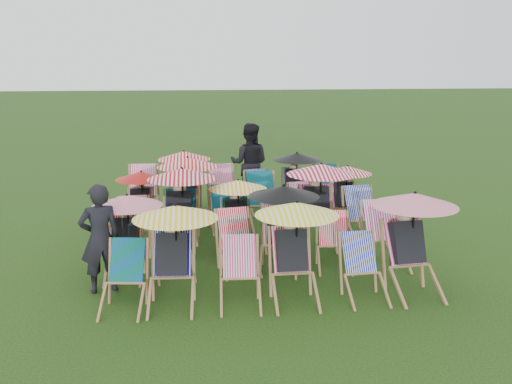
{
  "coord_description": "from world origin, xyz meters",
  "views": [
    {
      "loc": [
        -0.95,
        -9.39,
        3.23
      ],
      "look_at": [
        0.11,
        0.43,
        0.9
      ],
      "focal_mm": 40.0,
      "sensor_mm": 36.0,
      "label": 1
    }
  ],
  "objects": [
    {
      "name": "person_rear",
      "position": [
        0.25,
        3.2,
        0.91
      ],
      "size": [
        1.02,
        0.88,
        1.82
      ],
      "primitive_type": "imported",
      "rotation": [
        0.0,
        0.0,
        2.9
      ],
      "color": "black",
      "rests_on": "ground"
    },
    {
      "name": "deckchair_27",
      "position": [
        0.41,
        2.39,
        0.43
      ],
      "size": [
        0.7,
        0.88,
        0.86
      ],
      "rotation": [
        0.0,
        0.0,
        0.17
      ],
      "color": "#996F47",
      "rests_on": "ground"
    },
    {
      "name": "deckchair_11",
      "position": [
        2.0,
        -1.07,
        0.49
      ],
      "size": [
        0.66,
        0.91,
        0.98
      ],
      "rotation": [
        0.0,
        0.0,
        0.01
      ],
      "color": "#996F47",
      "rests_on": "ground"
    },
    {
      "name": "deckchair_5",
      "position": [
        2.02,
        -2.14,
        0.75
      ],
      "size": [
        1.19,
        1.27,
        1.41
      ],
      "rotation": [
        0.0,
        0.0,
        0.11
      ],
      "color": "#996F47",
      "rests_on": "ground"
    },
    {
      "name": "deckchair_24",
      "position": [
        -2.06,
        2.33,
        0.51
      ],
      "size": [
        0.68,
        0.95,
        1.02
      ],
      "rotation": [
        0.0,
        0.0,
        -0.0
      ],
      "color": "#996F47",
      "rests_on": "ground"
    },
    {
      "name": "deckchair_2",
      "position": [
        -0.4,
        -2.3,
        0.43
      ],
      "size": [
        0.61,
        0.82,
        0.87
      ],
      "rotation": [
        0.0,
        0.0,
        -0.04
      ],
      "color": "#996F47",
      "rests_on": "ground"
    },
    {
      "name": "deckchair_20",
      "position": [
        -0.43,
        1.14,
        0.41
      ],
      "size": [
        0.59,
        0.79,
        0.82
      ],
      "rotation": [
        0.0,
        0.0,
        0.07
      ],
      "color": "#996F47",
      "rests_on": "ground"
    },
    {
      "name": "deckchair_16",
      "position": [
        1.16,
        0.07,
        0.76
      ],
      "size": [
        1.21,
        1.28,
        1.44
      ],
      "rotation": [
        0.0,
        0.0,
        -0.1
      ],
      "color": "#996F47",
      "rests_on": "ground"
    },
    {
      "name": "deckchair_9",
      "position": [
        0.33,
        -1.01,
        0.69
      ],
      "size": [
        1.11,
        1.18,
        1.31
      ],
      "rotation": [
        0.0,
        0.0,
        -0.19
      ],
      "color": "#996F47",
      "rests_on": "ground"
    },
    {
      "name": "deckchair_13",
      "position": [
        -1.24,
        0.09,
        0.74
      ],
      "size": [
        1.18,
        1.24,
        1.4
      ],
      "rotation": [
        0.0,
        0.0,
        -0.09
      ],
      "color": "#996F47",
      "rests_on": "ground"
    },
    {
      "name": "ground",
      "position": [
        0.0,
        0.0,
        0.0
      ],
      "size": [
        100.0,
        100.0,
        0.0
      ],
      "primitive_type": "plane",
      "color": "#17330B",
      "rests_on": "ground"
    },
    {
      "name": "deckchair_10",
      "position": [
        1.17,
        -1.09,
        0.42
      ],
      "size": [
        0.64,
        0.83,
        0.84
      ],
      "rotation": [
        0.0,
        0.0,
        -0.12
      ],
      "color": "#996F47",
      "rests_on": "ground"
    },
    {
      "name": "deckchair_26",
      "position": [
        -0.38,
        2.42,
        0.49
      ],
      "size": [
        0.75,
        0.97,
        0.98
      ],
      "rotation": [
        0.0,
        0.0,
        0.11
      ],
      "color": "#996F47",
      "rests_on": "ground"
    },
    {
      "name": "deckchair_17",
      "position": [
        2.02,
        0.1,
        0.48
      ],
      "size": [
        0.73,
        0.95,
        0.96
      ],
      "rotation": [
        0.0,
        0.0,
        0.12
      ],
      "color": "#996F47",
      "rests_on": "ground"
    },
    {
      "name": "deckchair_23",
      "position": [
        1.98,
        1.3,
        0.61
      ],
      "size": [
        0.97,
        1.02,
        1.15
      ],
      "rotation": [
        0.0,
        0.0,
        -0.05
      ],
      "color": "#996F47",
      "rests_on": "ground"
    },
    {
      "name": "deckchair_29",
      "position": [
        1.89,
        2.35,
        0.47
      ],
      "size": [
        0.66,
        0.89,
        0.95
      ],
      "rotation": [
        0.0,
        0.0,
        -0.03
      ],
      "color": "#996F47",
      "rests_on": "ground"
    },
    {
      "name": "deckchair_25",
      "position": [
        -1.23,
        2.45,
        0.69
      ],
      "size": [
        1.11,
        1.18,
        1.32
      ],
      "rotation": [
        0.0,
        0.0,
        0.1
      ],
      "color": "#996F47",
      "rests_on": "ground"
    },
    {
      "name": "deckchair_12",
      "position": [
        -2.02,
        0.03,
        0.45
      ],
      "size": [
        0.64,
        0.86,
        0.9
      ],
      "rotation": [
        0.0,
        0.0,
        0.06
      ],
      "color": "#996F47",
      "rests_on": "ground"
    },
    {
      "name": "deckchair_22",
      "position": [
        1.15,
        1.23,
        0.41
      ],
      "size": [
        0.67,
        0.84,
        0.82
      ],
      "rotation": [
        0.0,
        0.0,
        0.18
      ],
      "color": "#996F47",
      "rests_on": "ground"
    },
    {
      "name": "deckchair_8",
      "position": [
        -0.34,
        -1.05,
        0.46
      ],
      "size": [
        0.73,
        0.92,
        0.91
      ],
      "rotation": [
        0.0,
        0.0,
        0.16
      ],
      "color": "#996F47",
      "rests_on": "ground"
    },
    {
      "name": "deckchair_21",
      "position": [
        0.35,
        1.25,
        0.51
      ],
      "size": [
        0.79,
        1.02,
        1.03
      ],
      "rotation": [
        0.0,
        0.0,
        0.12
      ],
      "color": "#996F47",
      "rests_on": "ground"
    },
    {
      "name": "person_left",
      "position": [
        -2.3,
        -1.64,
        0.78
      ],
      "size": [
        0.66,
        0.53,
        1.56
      ],
      "primitive_type": "imported",
      "rotation": [
        0.0,
        0.0,
        3.45
      ],
      "color": "black",
      "rests_on": "ground"
    },
    {
      "name": "deckchair_14",
      "position": [
        -0.28,
        0.06,
        0.63
      ],
      "size": [
        1.0,
        1.05,
        1.19
      ],
      "rotation": [
        0.0,
        0.0,
        -0.07
      ],
      "color": "#996F47",
      "rests_on": "ground"
    },
    {
      "name": "deckchair_3",
      "position": [
        0.34,
        -2.22,
        0.71
      ],
      "size": [
        1.14,
        1.18,
        1.35
      ],
      "rotation": [
        0.0,
        0.0,
        0.01
      ],
      "color": "#996F47",
      "rests_on": "ground"
    },
    {
      "name": "deckchair_6",
      "position": [
        -2.02,
        -1.12,
        0.66
      ],
      "size": [
        1.05,
        1.09,
        1.25
      ],
      "rotation": [
        0.0,
        0.0,
        -0.03
      ],
      "color": "#996F47",
      "rests_on": "ground"
    },
    {
      "name": "deckchair_15",
      "position": [
        0.46,
        0.02,
        0.44
      ],
      "size": [
        0.59,
        0.82,
        0.88
      ],
      "rotation": [
        0.0,
        0.0,
        -0.01
      ],
      "color": "#996F47",
      "rests_on": "ground"
    },
    {
      "name": "deckchair_0",
      "position": [
        -1.92,
        -2.29,
        0.43
      ],
      "size": [
        0.67,
        0.86,
        0.87
      ],
      "rotation": [
        0.0,
        0.0,
        -0.13
      ],
      "color": "#996F47",
      "rests_on": "ground"
    },
    {
      "name": "deckchair_18",
      "position": [
        -2.01,
        1.18,
        0.61
      ],
      "size": [
        0.97,
        1.01,
        1.15
      ],
      "rotation": [
        0.0,
        0.0,
        -0.03
      ],
      "color": "#996F47",
      "rests_on": "ground"
    },
    {
      "name": "deckchair_28",
      "position": [
        1.16,
        2.44,
        0.66
      ],
      "size": [
        1.05,
        1.12,
        1.25
      ],
      "rotation": [
        0.0,
        0.0,
        -0.15
      ],
      "color": "#996F47",
      "rests_on": "ground"
    },
    {
      "name": "deckchair_7",
      "position": [
        -1.32,
        -1.11,
        0.45
      ],
      "size": [
        0.71,
        0.91,
        0.9
      ],
      "rotation": [
        0.0,
        0.0,
        0.14
      ],
      "color": "#996F47",
      "rests_on": "ground"
    },
    {
      "name": "deckchair_1",
      "position": [
        -1.28,
        -2.19,
        0.71
      ],
      "size": [
        1.13,
        1.19,
        1.35
      ],
      "rotation": [
        0.0,
        0.0,
        -0.06
      ],
      "color": "#996F47",
      "rests_on": "ground"
    },
    {
      "name": "deckchair_19",
      "position": [
        -1.16,
        1.3,
        0.73
      ],
      "size": [
        1.16,
        1.22,
        1.38
      ],
      "rotation": [
        0.0,
        0.0,
        -0.09
      ],
      "color": "#996F47",
      "rests_on": "ground"
    },
    {
      "name": "deckchair_4",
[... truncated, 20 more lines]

